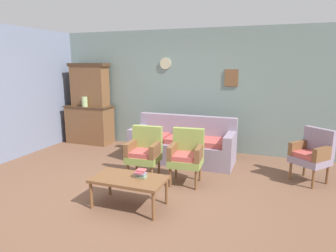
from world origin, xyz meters
TOP-DOWN VIEW (x-y plane):
  - ground_plane at (0.00, 0.00)m, footprint 7.68×7.68m
  - wall_back_with_decor at (0.00, 2.63)m, footprint 6.40×0.09m
  - side_cabinet at (-2.49, 2.25)m, footprint 1.16×0.55m
  - cabinet_upper_hutch at (-2.49, 2.33)m, footprint 0.99×0.38m
  - vase_on_cabinet at (-2.49, 2.08)m, footprint 0.14×0.14m
  - floral_couch at (0.12, 1.67)m, footprint 2.06×0.81m
  - armchair_near_cabinet at (-0.21, 0.53)m, footprint 0.55×0.52m
  - armchair_row_middle at (0.51, 0.60)m, footprint 0.56×0.53m
  - wingback_chair_by_fireplace at (2.46, 1.37)m, footprint 0.71×0.71m
  - coffee_table at (0.01, -0.47)m, footprint 1.00×0.56m
  - book_stack_on_table at (0.16, -0.40)m, footprint 0.16×0.12m

SIDE VIEW (x-z plane):
  - ground_plane at x=0.00m, z-range 0.00..0.00m
  - floral_couch at x=0.12m, z-range -0.13..0.77m
  - coffee_table at x=0.01m, z-range 0.17..0.59m
  - side_cabinet at x=-2.49m, z-range 0.00..0.93m
  - book_stack_on_table at x=0.16m, z-range 0.42..0.53m
  - armchair_near_cabinet at x=-0.21m, z-range 0.05..0.95m
  - armchair_row_middle at x=0.51m, z-range 0.05..0.95m
  - wingback_chair_by_fireplace at x=2.46m, z-range 0.05..0.95m
  - vase_on_cabinet at x=-2.49m, z-range 0.93..1.17m
  - wall_back_with_decor at x=0.00m, z-range 0.00..2.70m
  - cabinet_upper_hutch at x=-2.49m, z-range 0.94..1.97m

